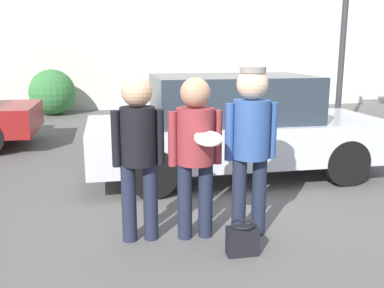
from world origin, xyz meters
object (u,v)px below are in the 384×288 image
at_px(person_left, 138,145).
at_px(person_middle_with_frisbee, 195,144).
at_px(shrub, 52,92).
at_px(handbag, 242,240).
at_px(person_right, 251,135).
at_px(parked_car_near, 235,127).

distance_m(person_left, person_middle_with_frisbee, 0.57).
distance_m(shrub, handbag, 10.20).
height_order(person_left, shrub, person_left).
bearing_deg(person_left, shrub, 101.49).
height_order(person_left, handbag, person_left).
xyz_separation_m(person_right, handbag, (-0.21, -0.44, -0.92)).
relative_size(person_middle_with_frisbee, person_right, 0.94).
bearing_deg(shrub, person_right, -72.12).
distance_m(person_left, handbag, 1.37).
bearing_deg(person_left, person_middle_with_frisbee, -4.97).
bearing_deg(person_right, shrub, 107.88).
height_order(person_right, shrub, person_right).
bearing_deg(person_right, person_left, 175.18).
bearing_deg(parked_car_near, person_right, -103.02).
distance_m(person_left, person_right, 1.14).
relative_size(shrub, handbag, 4.23).
bearing_deg(handbag, person_middle_with_frisbee, 126.60).
distance_m(parked_car_near, shrub, 8.01).
relative_size(person_middle_with_frisbee, parked_car_near, 0.37).
xyz_separation_m(person_middle_with_frisbee, parked_car_near, (1.07, 2.12, -0.23)).
xyz_separation_m(shrub, handbag, (2.81, -9.79, -0.53)).
height_order(person_middle_with_frisbee, handbag, person_middle_with_frisbee).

